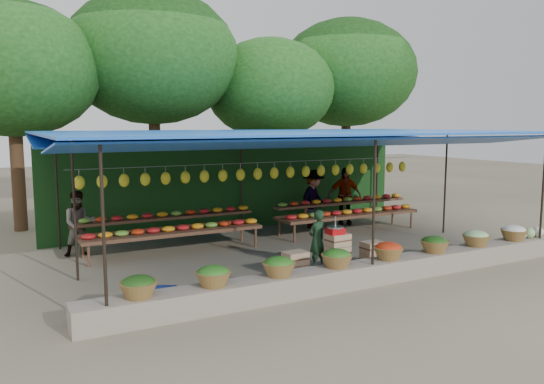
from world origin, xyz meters
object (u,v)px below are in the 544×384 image
vendor_seated (317,239)px  blue_crate_back (163,296)px  crate_counter (336,256)px  weighing_scale (335,230)px  blue_crate_front (161,303)px

vendor_seated → blue_crate_back: bearing=-5.0°
crate_counter → weighing_scale: 0.55m
vendor_seated → blue_crate_front: 3.77m
weighing_scale → blue_crate_back: (-3.66, -0.27, -0.73)m
crate_counter → blue_crate_front: bearing=-170.1°
vendor_seated → crate_counter: bearing=111.6°
crate_counter → vendor_seated: 0.52m
weighing_scale → blue_crate_front: bearing=-170.0°
vendor_seated → blue_crate_front: size_ratio=2.48×
vendor_seated → blue_crate_front: vendor_seated is taller
crate_counter → blue_crate_front: (-3.85, -0.67, -0.16)m
vendor_seated → blue_crate_back: vendor_seated is taller
weighing_scale → blue_crate_back: bearing=-175.8°
vendor_seated → weighing_scale: bearing=107.2°
blue_crate_back → weighing_scale: bearing=25.3°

